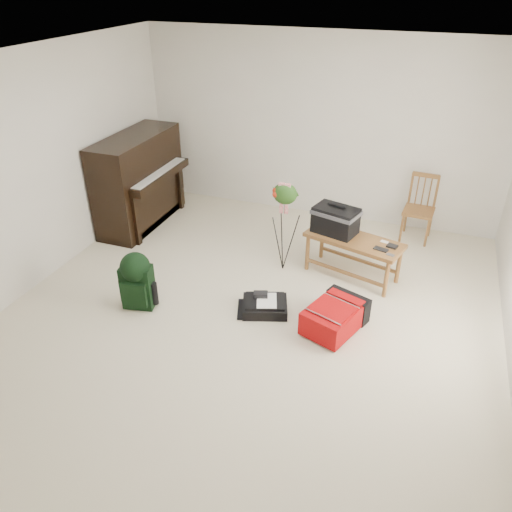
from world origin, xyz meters
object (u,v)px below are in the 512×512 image
at_px(black_duffel, 265,305).
at_px(green_backpack, 136,278).
at_px(piano, 140,182).
at_px(flower_stand, 284,228).
at_px(bench, 340,228).
at_px(dining_chair, 419,209).
at_px(red_suitcase, 336,314).

relative_size(black_duffel, green_backpack, 0.87).
xyz_separation_m(piano, flower_stand, (2.24, -0.53, -0.04)).
bearing_deg(piano, black_duffel, -31.36).
height_order(bench, black_duffel, bench).
bearing_deg(black_duffel, dining_chair, 39.97).
relative_size(dining_chair, black_duffel, 1.55).
height_order(bench, green_backpack, bench).
height_order(piano, bench, piano).
distance_m(piano, black_duffel, 2.76).
bearing_deg(bench, flower_stand, -152.49).
bearing_deg(black_duffel, flower_stand, 76.07).
relative_size(dining_chair, flower_stand, 0.77).
xyz_separation_m(black_duffel, green_backpack, (-1.29, -0.38, 0.28)).
bearing_deg(flower_stand, green_backpack, -134.44).
xyz_separation_m(bench, green_backpack, (-1.84, -1.39, -0.25)).
distance_m(piano, bench, 2.89).
distance_m(bench, green_backpack, 2.32).
height_order(dining_chair, flower_stand, flower_stand).
xyz_separation_m(bench, flower_stand, (-0.62, -0.13, -0.04)).
height_order(green_backpack, flower_stand, flower_stand).
height_order(piano, green_backpack, piano).
distance_m(dining_chair, black_duffel, 2.64).
bearing_deg(bench, dining_chair, 72.40).
distance_m(red_suitcase, black_duffel, 0.76).
height_order(piano, red_suitcase, piano).
bearing_deg(dining_chair, flower_stand, -132.11).
relative_size(green_backpack, flower_stand, 0.56).
bearing_deg(green_backpack, flower_stand, 34.31).
xyz_separation_m(red_suitcase, green_backpack, (-2.05, -0.39, 0.21)).
bearing_deg(dining_chair, black_duffel, -116.80).
bearing_deg(red_suitcase, bench, 121.76).
distance_m(piano, red_suitcase, 3.40).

